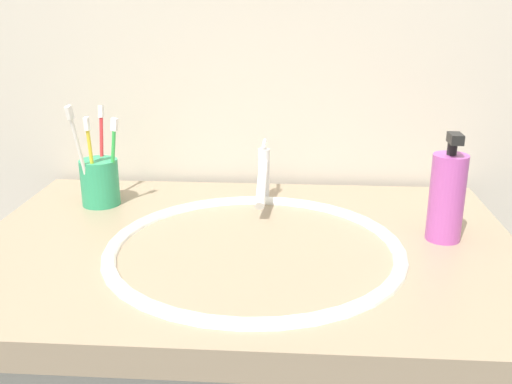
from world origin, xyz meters
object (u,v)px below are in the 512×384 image
toothbrush_white (80,151)px  soap_dispenser (447,196)px  faucet (263,176)px  toothbrush_green (113,156)px  toothbrush_cup (100,182)px  toothbrush_yellow (91,156)px  toothbrush_red (102,147)px

toothbrush_white → soap_dispenser: toothbrush_white is taller
faucet → toothbrush_green: toothbrush_green is taller
toothbrush_cup → toothbrush_white: 0.09m
toothbrush_white → faucet: bearing=11.3°
faucet → toothbrush_green: (-0.29, -0.04, 0.05)m
toothbrush_yellow → toothbrush_green: bearing=23.0°
toothbrush_red → soap_dispenser: 0.66m
toothbrush_white → soap_dispenser: size_ratio=1.09×
toothbrush_cup → soap_dispenser: soap_dispenser is taller
toothbrush_green → toothbrush_red: bearing=129.7°
toothbrush_red → toothbrush_white: 0.08m
toothbrush_red → soap_dispenser: size_ratio=0.99×
soap_dispenser → toothbrush_cup: bearing=168.2°
toothbrush_cup → toothbrush_white: size_ratio=0.45×
toothbrush_yellow → soap_dispenser: (0.64, -0.11, -0.03)m
toothbrush_red → toothbrush_yellow: (-0.00, -0.06, -0.00)m
toothbrush_red → toothbrush_white: bearing=-103.1°
faucet → soap_dispenser: bearing=-26.7°
toothbrush_white → toothbrush_yellow: (0.02, 0.01, -0.01)m
faucet → soap_dispenser: (0.32, -0.16, 0.02)m
toothbrush_green → soap_dispenser: 0.62m
toothbrush_red → toothbrush_green: (0.04, -0.04, -0.01)m
faucet → soap_dispenser: size_ratio=0.92×
soap_dispenser → toothbrush_yellow: bearing=170.6°
toothbrush_green → faucet: bearing=7.4°
toothbrush_yellow → toothbrush_white: bearing=-137.7°
toothbrush_cup → toothbrush_white: toothbrush_white is taller
toothbrush_cup → toothbrush_red: size_ratio=0.49×
toothbrush_cup → toothbrush_white: (-0.02, -0.04, 0.07)m
soap_dispenser → toothbrush_red: bearing=165.5°
toothbrush_green → soap_dispenser: soap_dispenser is taller
toothbrush_white → toothbrush_yellow: 0.02m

